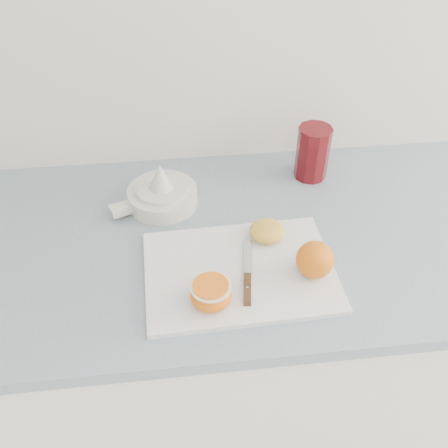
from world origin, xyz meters
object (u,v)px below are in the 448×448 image
red_tumbler (312,154)px  counter (227,351)px  cutting_board (240,271)px  half_orange (211,294)px  citrus_juicer (161,194)px

red_tumbler → counter: bearing=-140.5°
counter → cutting_board: bearing=-85.2°
cutting_board → counter: bearing=94.8°
cutting_board → half_orange: half_orange is taller
citrus_juicer → half_orange: bearing=-75.1°
counter → half_orange: bearing=-105.3°
counter → citrus_juicer: bearing=139.6°
counter → cutting_board: (0.01, -0.12, 0.45)m
counter → half_orange: size_ratio=32.31×
citrus_juicer → red_tumbler: red_tumbler is taller
half_orange → citrus_juicer: size_ratio=0.39×
counter → red_tumbler: size_ratio=18.81×
citrus_juicer → counter: bearing=-40.4°
half_orange → red_tumbler: red_tumbler is taller
cutting_board → red_tumbler: red_tumbler is taller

